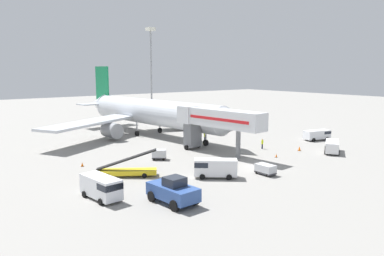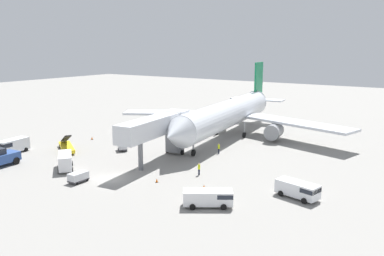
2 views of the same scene
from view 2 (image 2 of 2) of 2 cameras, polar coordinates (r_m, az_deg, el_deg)
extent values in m
plane|color=gray|center=(55.27, -11.62, -7.12)|extent=(300.00, 300.00, 0.00)
cylinder|color=silver|center=(76.56, 4.94, 1.98)|extent=(9.22, 36.65, 5.10)
cone|color=silver|center=(58.54, -2.50, -0.99)|extent=(5.46, 4.84, 5.00)
cone|color=silver|center=(96.58, 9.73, 4.09)|extent=(5.58, 7.20, 4.85)
cube|color=#147A47|center=(94.49, 9.52, 6.81)|extent=(0.96, 5.26, 8.16)
cube|color=silver|center=(93.65, 11.13, 3.96)|extent=(6.52, 4.50, 0.24)
cube|color=silver|center=(95.46, 7.59, 4.22)|extent=(6.52, 4.50, 0.24)
cube|color=silver|center=(76.19, 14.71, 0.71)|extent=(22.86, 10.99, 0.44)
cube|color=silver|center=(84.98, -2.20, 2.19)|extent=(22.06, 15.26, 0.44)
cylinder|color=gray|center=(76.07, 11.64, -0.49)|extent=(3.28, 4.04, 2.87)
cylinder|color=gray|center=(82.34, -0.35, 0.67)|extent=(3.28, 4.04, 2.87)
cylinder|color=gray|center=(64.48, 0.19, -2.42)|extent=(0.28, 0.28, 2.68)
cylinder|color=black|center=(64.82, 0.19, -3.57)|extent=(0.47, 1.13, 1.10)
cylinder|color=gray|center=(78.08, 7.50, -0.03)|extent=(0.28, 0.28, 2.68)
cylinder|color=black|center=(78.36, 7.48, -0.99)|extent=(0.47, 1.13, 1.10)
cylinder|color=gray|center=(80.16, 3.54, 0.35)|extent=(0.28, 0.28, 2.68)
cylinder|color=black|center=(80.43, 3.53, -0.59)|extent=(0.47, 1.13, 1.10)
cube|color=silver|center=(59.11, -5.92, 0.12)|extent=(4.49, 14.40, 2.70)
cube|color=red|center=(59.94, -7.14, 0.26)|extent=(1.30, 11.84, 0.44)
cube|color=silver|center=(65.55, -2.26, 1.31)|extent=(3.73, 3.15, 2.84)
cube|color=#232833|center=(66.63, -1.71, 1.70)|extent=(3.31, 0.59, 0.90)
cube|color=slate|center=(65.73, -2.49, -1.67)|extent=(2.73, 2.06, 4.06)
cylinder|color=black|center=(66.93, -3.54, -3.23)|extent=(0.38, 0.83, 0.80)
cylinder|color=black|center=(65.56, -1.39, -3.53)|extent=(0.38, 0.83, 0.80)
cylinder|color=slate|center=(57.66, -7.38, -3.87)|extent=(0.70, 0.70, 4.46)
cube|color=#2D4C8E|center=(65.77, -25.85, -3.94)|extent=(3.10, 5.73, 1.31)
cylinder|color=black|center=(65.95, -23.89, -4.32)|extent=(0.49, 1.13, 1.10)
cylinder|color=black|center=(67.93, -25.20, -3.99)|extent=(0.49, 1.13, 1.10)
cube|color=yellow|center=(71.52, -17.51, -2.64)|extent=(7.24, 5.58, 0.55)
cube|color=black|center=(71.16, -17.59, -1.41)|extent=(6.82, 4.89, 2.56)
cylinder|color=black|center=(69.54, -16.56, -3.22)|extent=(0.62, 0.51, 0.60)
cylinder|color=black|center=(69.35, -18.01, -3.35)|extent=(0.62, 0.51, 0.60)
cylinder|color=black|center=(73.83, -17.02, -2.40)|extent=(0.62, 0.51, 0.60)
cylinder|color=black|center=(73.66, -18.39, -2.51)|extent=(0.62, 0.51, 0.60)
cube|color=white|center=(44.93, 2.29, -9.87)|extent=(5.67, 4.62, 1.58)
cube|color=#1E232D|center=(44.90, 4.70, -9.44)|extent=(2.55, 2.62, 0.50)
cylinder|color=black|center=(46.16, 4.39, -10.28)|extent=(0.76, 0.67, 0.68)
cylinder|color=black|center=(44.42, 4.55, -11.19)|extent=(0.76, 0.67, 0.68)
cylinder|color=black|center=(46.06, 0.10, -10.30)|extent=(0.76, 0.67, 0.68)
cylinder|color=black|center=(44.32, 0.08, -11.21)|extent=(0.76, 0.67, 0.68)
cube|color=white|center=(60.61, -17.70, -4.47)|extent=(5.16, 4.72, 2.03)
cube|color=#1E232D|center=(62.20, -17.71, -3.64)|extent=(2.46, 2.48, 0.65)
cylinder|color=black|center=(62.45, -18.43, -4.97)|extent=(0.73, 0.68, 0.68)
cylinder|color=black|center=(62.41, -16.84, -4.88)|extent=(0.73, 0.68, 0.68)
cylinder|color=black|center=(59.36, -18.49, -5.84)|extent=(0.73, 0.68, 0.68)
cylinder|color=black|center=(59.31, -16.81, -5.74)|extent=(0.73, 0.68, 0.68)
cube|color=white|center=(48.92, 14.84, -8.42)|extent=(5.42, 3.13, 1.61)
cube|color=#1E232D|center=(47.97, 16.63, -8.48)|extent=(2.06, 2.33, 0.52)
cylinder|color=black|center=(49.20, 16.97, -9.36)|extent=(0.75, 0.51, 0.68)
cylinder|color=black|center=(47.66, 15.80, -9.98)|extent=(0.75, 0.51, 0.68)
cylinder|color=black|center=(50.72, 13.86, -8.55)|extent=(0.75, 0.51, 0.68)
cylinder|color=black|center=(49.23, 12.63, -9.11)|extent=(0.75, 0.51, 0.68)
cube|color=white|center=(72.82, -24.22, -2.28)|extent=(2.63, 5.41, 2.08)
cube|color=#1E232D|center=(71.65, -25.34, -2.21)|extent=(2.24, 1.90, 0.67)
cylinder|color=black|center=(71.33, -24.65, -3.41)|extent=(0.44, 0.72, 0.68)
cylinder|color=black|center=(72.82, -25.62, -3.20)|extent=(0.44, 0.72, 0.68)
cylinder|color=black|center=(73.31, -22.71, -2.86)|extent=(0.44, 0.72, 0.68)
cylinder|color=black|center=(74.76, -23.69, -2.67)|extent=(0.44, 0.72, 0.68)
cube|color=#38383D|center=(54.82, -15.95, -7.18)|extent=(1.47, 2.51, 0.22)
cube|color=silver|center=(54.64, -15.99, -6.61)|extent=(1.47, 2.51, 0.93)
cylinder|color=black|center=(53.84, -16.19, -7.66)|extent=(0.12, 0.36, 0.36)
cylinder|color=black|center=(54.83, -17.10, -7.36)|extent=(0.12, 0.36, 0.36)
cylinder|color=black|center=(54.91, -14.79, -7.20)|extent=(0.12, 0.36, 0.36)
cylinder|color=black|center=(55.88, -15.72, -6.92)|extent=(0.12, 0.36, 0.36)
cube|color=#38383D|center=(69.23, -9.93, -2.98)|extent=(2.41, 2.31, 0.22)
cube|color=silver|center=(69.07, -9.95, -2.45)|extent=(2.41, 2.31, 1.09)
cylinder|color=black|center=(68.67, -9.33, -3.17)|extent=(0.36, 0.32, 0.36)
cylinder|color=black|center=(68.50, -10.36, -3.25)|extent=(0.36, 0.32, 0.36)
cylinder|color=black|center=(70.02, -9.51, -2.89)|extent=(0.36, 0.32, 0.36)
cylinder|color=black|center=(69.85, -10.52, -2.96)|extent=(0.36, 0.32, 0.36)
cylinder|color=#1E2333|center=(55.52, 1.01, -6.33)|extent=(0.31, 0.31, 0.84)
cylinder|color=#D8EA19|center=(55.30, 1.01, -5.60)|extent=(0.41, 0.41, 0.66)
sphere|color=tan|center=(55.16, 1.02, -5.14)|extent=(0.23, 0.23, 0.23)
cylinder|color=#1E2333|center=(66.46, 3.84, -3.32)|extent=(0.28, 0.28, 0.85)
cylinder|color=#D8EA19|center=(66.27, 3.85, -2.69)|extent=(0.37, 0.37, 0.67)
sphere|color=tan|center=(66.15, 3.86, -2.29)|extent=(0.23, 0.23, 0.23)
cube|color=black|center=(78.70, -14.12, -1.60)|extent=(0.40, 0.40, 0.03)
cone|color=orange|center=(78.63, -14.13, -1.38)|extent=(0.34, 0.34, 0.59)
cube|color=black|center=(52.97, -5.06, -7.74)|extent=(0.35, 0.35, 0.03)
cone|color=orange|center=(52.88, -5.06, -7.47)|extent=(0.29, 0.29, 0.51)
cube|color=black|center=(49.98, 1.72, -8.90)|extent=(0.50, 0.50, 0.03)
cone|color=orange|center=(49.85, 1.72, -8.50)|extent=(0.42, 0.42, 0.73)
camera|label=1|loc=(75.91, -55.49, 3.34)|focal=35.77mm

